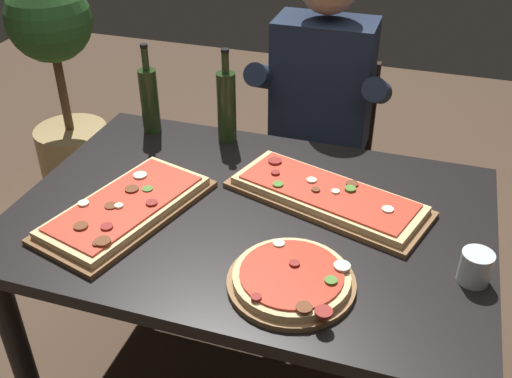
# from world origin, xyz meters

# --- Properties ---
(ground_plane) EXTENTS (6.40, 6.40, 0.00)m
(ground_plane) POSITION_xyz_m (0.00, 0.00, 0.00)
(ground_plane) COLOR #4C3828
(dining_table) EXTENTS (1.40, 0.96, 0.74)m
(dining_table) POSITION_xyz_m (0.00, 0.00, 0.64)
(dining_table) COLOR black
(dining_table) RESTS_ON ground_plane
(pizza_rectangular_front) EXTENTS (0.66, 0.42, 0.05)m
(pizza_rectangular_front) POSITION_xyz_m (0.20, 0.12, 0.76)
(pizza_rectangular_front) COLOR brown
(pizza_rectangular_front) RESTS_ON dining_table
(pizza_rectangular_left) EXTENTS (0.40, 0.59, 0.05)m
(pizza_rectangular_left) POSITION_xyz_m (-0.35, -0.12, 0.76)
(pizza_rectangular_left) COLOR brown
(pizza_rectangular_left) RESTS_ON dining_table
(pizza_round_far) EXTENTS (0.33, 0.33, 0.05)m
(pizza_round_far) POSITION_xyz_m (0.20, -0.27, 0.76)
(pizza_round_far) COLOR olive
(pizza_round_far) RESTS_ON dining_table
(wine_bottle_dark) EXTENTS (0.07, 0.07, 0.33)m
(wine_bottle_dark) POSITION_xyz_m (-0.51, 0.38, 0.87)
(wine_bottle_dark) COLOR #233819
(wine_bottle_dark) RESTS_ON dining_table
(oil_bottle_amber) EXTENTS (0.07, 0.07, 0.34)m
(oil_bottle_amber) POSITION_xyz_m (-0.22, 0.40, 0.87)
(oil_bottle_amber) COLOR #233819
(oil_bottle_amber) RESTS_ON dining_table
(tumbler_near_camera) EXTENTS (0.08, 0.08, 0.09)m
(tumbler_near_camera) POSITION_xyz_m (0.63, -0.11, 0.78)
(tumbler_near_camera) COLOR silver
(tumbler_near_camera) RESTS_ON dining_table
(diner_chair) EXTENTS (0.44, 0.44, 0.87)m
(diner_chair) POSITION_xyz_m (0.04, 0.86, 0.49)
(diner_chair) COLOR black
(diner_chair) RESTS_ON ground_plane
(seated_diner) EXTENTS (0.53, 0.41, 1.33)m
(seated_diner) POSITION_xyz_m (0.04, 0.74, 0.74)
(seated_diner) COLOR #23232D
(seated_diner) RESTS_ON ground_plane
(potted_plant_corner) EXTENTS (0.40, 0.40, 1.10)m
(potted_plant_corner) POSITION_xyz_m (-1.33, 0.98, 0.60)
(potted_plant_corner) COLOR tan
(potted_plant_corner) RESTS_ON ground_plane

